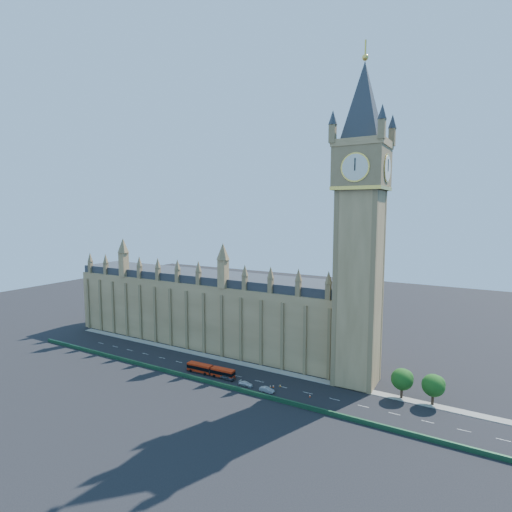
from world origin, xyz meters
The scene contains 15 objects.
ground centered at (0.00, 0.00, 0.00)m, with size 400.00×400.00×0.00m, color black.
palace_westminster centered at (-25.00, 22.00, 13.86)m, with size 120.00×20.00×28.00m.
elizabeth_tower centered at (38.00, 13.99, 54.56)m, with size 20.59×20.59×105.00m.
bridge_parapet centered at (0.00, -9.00, 0.60)m, with size 160.00×0.60×1.20m, color #1E4C2D.
kerb_north centered at (0.00, 9.50, 0.08)m, with size 160.00×3.00×0.16m, color gray.
tree_east_near centered at (52.22, 10.08, 5.64)m, with size 6.00×6.00×8.50m.
tree_east_far centered at (60.22, 10.08, 5.64)m, with size 6.00×6.00×8.50m.
red_bus centered at (-3.93, -3.51, 1.52)m, with size 17.11×3.25×2.89m.
car_grey centered at (2.83, -3.90, 0.81)m, with size 1.90×4.73×1.61m, color #414549.
car_silver centered at (17.43, -5.36, 0.72)m, with size 1.53×4.39×1.45m, color #9EA1A5.
car_white centered at (10.10, -4.90, 0.65)m, with size 1.82×4.48×1.30m, color silver.
cone_a centered at (17.73, -1.72, 0.37)m, with size 0.49×0.49×0.75m.
cone_b centered at (19.24, -0.20, 0.36)m, with size 0.59×0.59×0.73m.
cone_c centered at (29.48, -2.16, 0.37)m, with size 0.49×0.49×0.74m.
cone_d centered at (16.93, -2.15, 0.31)m, with size 0.49×0.49×0.63m.
Camera 1 is at (69.28, -102.73, 52.07)m, focal length 28.00 mm.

